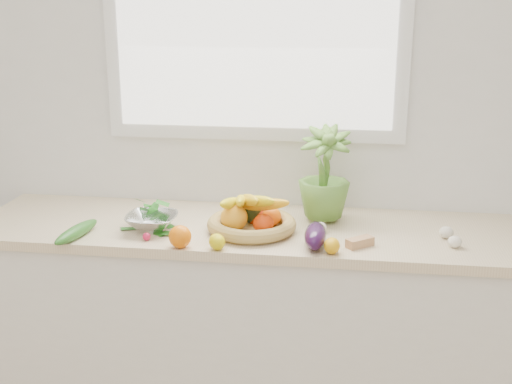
# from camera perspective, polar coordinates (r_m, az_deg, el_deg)

# --- Properties ---
(back_wall) EXTENTS (4.50, 0.02, 2.70)m
(back_wall) POSITION_cam_1_polar(r_m,az_deg,el_deg) (2.82, -0.10, 7.74)
(back_wall) COLOR white
(back_wall) RESTS_ON ground
(counter_cabinet) EXTENTS (2.20, 0.58, 0.86)m
(counter_cabinet) POSITION_cam_1_polar(r_m,az_deg,el_deg) (2.83, -0.97, -11.98)
(counter_cabinet) COLOR silver
(counter_cabinet) RESTS_ON ground
(countertop) EXTENTS (2.24, 0.62, 0.04)m
(countertop) POSITION_cam_1_polar(r_m,az_deg,el_deg) (2.64, -1.01, -3.37)
(countertop) COLOR beige
(countertop) RESTS_ON counter_cabinet
(window_frame) EXTENTS (1.30, 0.03, 1.10)m
(window_frame) POSITION_cam_1_polar(r_m,az_deg,el_deg) (2.77, -0.15, 15.90)
(window_frame) COLOR white
(window_frame) RESTS_ON back_wall
(window_pane) EXTENTS (1.18, 0.01, 0.98)m
(window_pane) POSITION_cam_1_polar(r_m,az_deg,el_deg) (2.75, -0.21, 15.90)
(window_pane) COLOR white
(window_pane) RESTS_ON window_frame
(orange_loose) EXTENTS (0.11, 0.11, 0.09)m
(orange_loose) POSITION_cam_1_polar(r_m,az_deg,el_deg) (2.40, -6.77, -3.96)
(orange_loose) COLOR orange
(orange_loose) RESTS_ON countertop
(lemon_a) EXTENTS (0.09, 0.09, 0.06)m
(lemon_a) POSITION_cam_1_polar(r_m,az_deg,el_deg) (2.38, -3.49, -4.44)
(lemon_a) COLOR yellow
(lemon_a) RESTS_ON countertop
(lemon_b) EXTENTS (0.06, 0.08, 0.06)m
(lemon_b) POSITION_cam_1_polar(r_m,az_deg,el_deg) (2.35, 6.76, -4.77)
(lemon_b) COLOR #E6A20C
(lemon_b) RESTS_ON countertop
(lemon_c) EXTENTS (0.09, 0.09, 0.06)m
(lemon_c) POSITION_cam_1_polar(r_m,az_deg,el_deg) (2.42, 5.29, -4.13)
(lemon_c) COLOR #D4CC0B
(lemon_c) RESTS_ON countertop
(apple) EXTENTS (0.10, 0.10, 0.08)m
(apple) POSITION_cam_1_polar(r_m,az_deg,el_deg) (2.62, 0.05, -2.15)
(apple) COLOR #B8300E
(apple) RESTS_ON countertop
(ginger) EXTENTS (0.11, 0.10, 0.03)m
(ginger) POSITION_cam_1_polar(r_m,az_deg,el_deg) (2.44, 9.21, -4.42)
(ginger) COLOR tan
(ginger) RESTS_ON countertop
(garlic_a) EXTENTS (0.06, 0.06, 0.05)m
(garlic_a) POSITION_cam_1_polar(r_m,az_deg,el_deg) (2.59, 16.56, -3.46)
(garlic_a) COLOR beige
(garlic_a) RESTS_ON countertop
(garlic_b) EXTENTS (0.06, 0.06, 0.04)m
(garlic_b) POSITION_cam_1_polar(r_m,az_deg,el_deg) (2.56, 5.74, -3.14)
(garlic_b) COLOR silver
(garlic_b) RESTS_ON countertop
(garlic_c) EXTENTS (0.05, 0.05, 0.04)m
(garlic_c) POSITION_cam_1_polar(r_m,az_deg,el_deg) (2.51, 17.26, -4.25)
(garlic_c) COLOR white
(garlic_c) RESTS_ON countertop
(eggplant) EXTENTS (0.08, 0.21, 0.09)m
(eggplant) POSITION_cam_1_polar(r_m,az_deg,el_deg) (2.41, 5.29, -3.88)
(eggplant) COLOR #290D31
(eggplant) RESTS_ON countertop
(cucumber) EXTENTS (0.10, 0.28, 0.05)m
(cucumber) POSITION_cam_1_polar(r_m,az_deg,el_deg) (2.58, -15.66, -3.42)
(cucumber) COLOR #2A5E1B
(cucumber) RESTS_ON countertop
(radish) EXTENTS (0.03, 0.03, 0.03)m
(radish) POSITION_cam_1_polar(r_m,az_deg,el_deg) (2.50, -9.70, -3.93)
(radish) COLOR #C31840
(radish) RESTS_ON countertop
(potted_herb) EXTENTS (0.22, 0.22, 0.38)m
(potted_herb) POSITION_cam_1_polar(r_m,az_deg,el_deg) (2.65, 6.09, 1.75)
(potted_herb) COLOR #598C32
(potted_herb) RESTS_ON countertop
(fruit_basket) EXTENTS (0.47, 0.47, 0.19)m
(fruit_basket) POSITION_cam_1_polar(r_m,az_deg,el_deg) (2.55, -0.47, -2.42)
(fruit_basket) COLOR tan
(fruit_basket) RESTS_ON countertop
(colander_with_spinach) EXTENTS (0.21, 0.21, 0.11)m
(colander_with_spinach) POSITION_cam_1_polar(r_m,az_deg,el_deg) (2.60, -9.26, -2.19)
(colander_with_spinach) COLOR silver
(colander_with_spinach) RESTS_ON countertop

